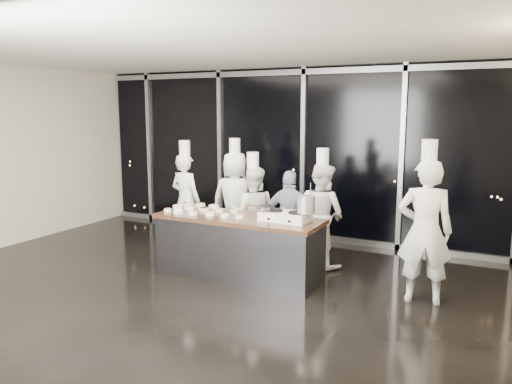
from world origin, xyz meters
TOP-DOWN VIEW (x-y plane):
  - ground at (0.00, 0.00)m, footprint 9.00×9.00m
  - room_shell at (0.18, 0.00)m, footprint 9.02×7.02m
  - window_wall at (0.00, 3.43)m, footprint 8.90×0.11m
  - demo_counter at (0.00, 0.90)m, footprint 2.46×0.86m
  - stove at (0.72, 0.95)m, footprint 0.68×0.44m
  - frying_pan at (0.39, 0.94)m, footprint 0.45×0.26m
  - stock_pot at (1.02, 0.94)m, footprint 0.24×0.24m
  - prep_bowls at (-0.71, 0.99)m, footprint 1.36×0.74m
  - squeeze_bottle at (-1.10, 1.24)m, footprint 0.07×0.07m
  - chef_far_left at (-1.63, 1.91)m, footprint 0.65×0.47m
  - chef_left at (-0.80, 2.22)m, footprint 0.95×0.74m
  - chef_center at (-0.18, 1.71)m, footprint 0.90×0.81m
  - guest at (0.45, 1.75)m, footprint 0.93×0.52m
  - chef_right at (0.89, 1.96)m, footprint 0.96×0.87m
  - chef_side at (2.55, 1.11)m, footprint 0.74×0.56m

SIDE VIEW (x-z plane):
  - ground at x=0.00m, z-range 0.00..0.00m
  - demo_counter at x=0.00m, z-range 0.00..0.90m
  - guest at x=0.45m, z-range 0.00..1.50m
  - chef_center at x=-0.18m, z-range -0.10..1.66m
  - chef_right at x=0.89m, z-range -0.10..1.74m
  - chef_far_left at x=-1.63m, z-range -0.09..1.80m
  - chef_left at x=-0.80m, z-range -0.10..1.84m
  - prep_bowls at x=-0.71m, z-range 0.90..0.95m
  - chef_side at x=2.55m, z-range -0.10..1.97m
  - stove at x=0.72m, z-range 0.89..1.03m
  - squeeze_bottle at x=-1.10m, z-range 0.89..1.14m
  - frying_pan at x=0.39m, z-range 1.04..1.08m
  - stock_pot at x=1.02m, z-range 1.04..1.28m
  - window_wall at x=0.00m, z-range 0.00..3.20m
  - room_shell at x=0.18m, z-range 0.64..3.85m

